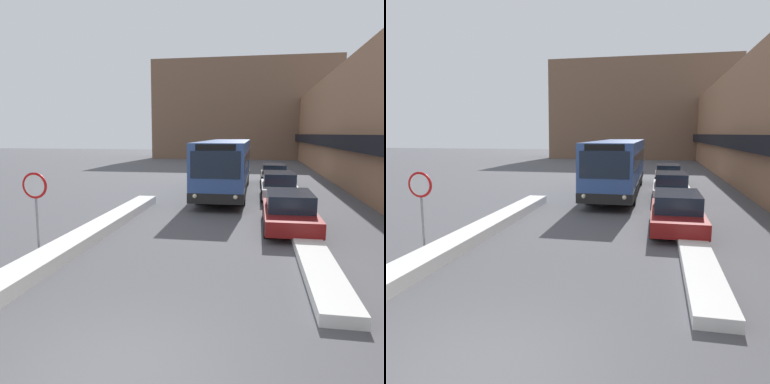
# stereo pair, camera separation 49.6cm
# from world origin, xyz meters

# --- Properties ---
(ground_plane) EXTENTS (160.00, 160.00, 0.00)m
(ground_plane) POSITION_xyz_m (0.00, 0.00, 0.00)
(ground_plane) COLOR #515156
(building_row_right) EXTENTS (5.50, 60.00, 8.33)m
(building_row_right) POSITION_xyz_m (9.97, 24.00, 4.15)
(building_row_right) COLOR #996B4C
(building_row_right) RESTS_ON ground_plane
(building_backdrop_far) EXTENTS (26.00, 8.00, 13.88)m
(building_backdrop_far) POSITION_xyz_m (0.00, 51.84, 6.94)
(building_backdrop_far) COLOR brown
(building_backdrop_far) RESTS_ON ground_plane
(snow_bank_left) EXTENTS (0.90, 13.32, 0.36)m
(snow_bank_left) POSITION_xyz_m (-3.60, 7.07, 0.18)
(snow_bank_left) COLOR silver
(snow_bank_left) RESTS_ON ground_plane
(snow_bank_right) EXTENTS (0.90, 13.15, 0.27)m
(snow_bank_right) POSITION_xyz_m (3.60, 8.57, 0.14)
(snow_bank_right) COLOR silver
(snow_bank_right) RESTS_ON ground_plane
(city_bus) EXTENTS (2.57, 12.48, 3.14)m
(city_bus) POSITION_xyz_m (0.15, 17.74, 1.71)
(city_bus) COLOR #335193
(city_bus) RESTS_ON ground_plane
(parked_car_front) EXTENTS (1.91, 4.66, 1.38)m
(parked_car_front) POSITION_xyz_m (3.20, 9.47, 0.70)
(parked_car_front) COLOR maroon
(parked_car_front) RESTS_ON ground_plane
(parked_car_middle) EXTENTS (1.92, 4.80, 1.44)m
(parked_car_middle) POSITION_xyz_m (3.20, 16.32, 0.73)
(parked_car_middle) COLOR silver
(parked_car_middle) RESTS_ON ground_plane
(parked_car_back) EXTENTS (1.82, 4.72, 1.39)m
(parked_car_back) POSITION_xyz_m (3.20, 22.72, 0.71)
(parked_car_back) COLOR black
(parked_car_back) RESTS_ON ground_plane
(stop_sign) EXTENTS (0.76, 0.08, 2.46)m
(stop_sign) POSITION_xyz_m (-4.33, 4.96, 1.79)
(stop_sign) COLOR gray
(stop_sign) RESTS_ON ground_plane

